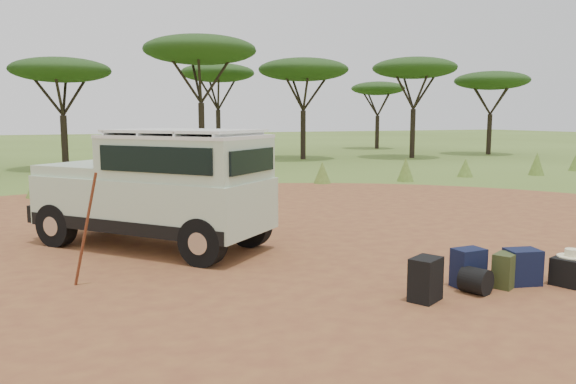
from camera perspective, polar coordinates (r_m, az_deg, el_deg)
name	(u,v)px	position (r m, az deg, el deg)	size (l,w,h in m)	color
ground	(236,265)	(8.82, -5.26, -7.42)	(140.00, 140.00, 0.00)	#536E27
dirt_clearing	(236,265)	(8.82, -5.26, -7.40)	(23.00, 23.00, 0.01)	#925C2F
grass_fringe	(151,181)	(17.11, -13.77, 1.12)	(36.60, 1.60, 0.90)	#536E27
acacia_treeline	(122,61)	(28.25, -16.48, 12.61)	(46.70, 13.20, 6.26)	black
safari_vehicle	(158,191)	(10.03, -13.03, 0.09)	(4.05, 4.28, 2.08)	#B6CCAE
walking_staff	(86,230)	(8.01, -19.88, -3.65)	(0.04, 0.04, 1.61)	maroon
backpack_black	(425,280)	(7.28, 13.79, -8.63)	(0.41, 0.30, 0.56)	black
backpack_navy	(468,268)	(8.01, 17.84, -7.35)	(0.41, 0.29, 0.53)	#101534
backpack_olive	(505,271)	(8.16, 21.17, -7.47)	(0.34, 0.25, 0.47)	#3E431F
duffel_navy	(522,267)	(8.39, 22.70, -7.04)	(0.44, 0.33, 0.49)	#101534
hard_case	(571,271)	(8.70, 26.81, -7.15)	(0.54, 0.38, 0.38)	black
stuff_sack	(475,281)	(7.78, 18.51, -8.54)	(0.34, 0.34, 0.34)	black
safari_hat	(572,254)	(8.64, 26.90, -5.64)	(0.39, 0.39, 0.11)	#F3E9B6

